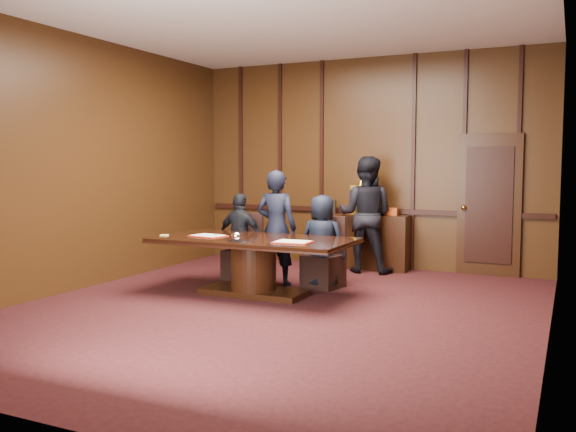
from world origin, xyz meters
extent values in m
plane|color=black|center=(0.00, 0.00, 0.00)|extent=(7.00, 7.00, 0.00)
plane|color=silver|center=(0.00, 0.00, 3.50)|extent=(7.00, 7.00, 0.00)
cube|color=black|center=(0.00, 3.50, 1.75)|extent=(6.00, 0.04, 3.50)
cube|color=black|center=(0.00, -3.50, 1.75)|extent=(6.00, 0.04, 3.50)
cube|color=black|center=(-3.00, 0.00, 1.75)|extent=(0.04, 7.00, 3.50)
cube|color=black|center=(3.00, 0.00, 1.75)|extent=(0.04, 7.00, 3.50)
cube|color=black|center=(0.00, 3.47, 0.95)|extent=(5.90, 0.05, 0.08)
cube|color=black|center=(2.00, 3.46, 1.10)|extent=(0.95, 0.06, 2.20)
sphere|color=gold|center=(1.63, 3.39, 1.05)|extent=(0.08, 0.08, 0.08)
cube|color=black|center=(0.00, 3.26, 0.45)|extent=(1.60, 0.45, 0.90)
cube|color=black|center=(-0.70, 3.26, 0.03)|extent=(0.12, 0.40, 0.06)
cube|color=black|center=(0.70, 3.26, 0.03)|extent=(0.12, 0.40, 0.06)
cube|color=gold|center=(0.00, 3.26, 1.14)|extent=(0.34, 0.18, 0.48)
cylinder|color=white|center=(0.00, 3.16, 1.20)|extent=(0.22, 0.03, 0.22)
cone|color=gold|center=(0.00, 3.26, 1.46)|extent=(0.14, 0.14, 0.16)
cube|color=black|center=(-0.55, 3.28, 1.01)|extent=(0.18, 0.04, 0.22)
cube|color=#D04B18|center=(0.50, 3.28, 0.96)|extent=(0.22, 0.12, 0.12)
cube|color=black|center=(-0.62, 0.64, 0.04)|extent=(1.40, 0.60, 0.08)
cylinder|color=black|center=(-0.62, 0.64, 0.39)|extent=(0.60, 0.60, 0.62)
cube|color=black|center=(-0.62, 0.64, 0.71)|extent=(2.62, 1.32, 0.02)
cube|color=black|center=(-0.62, 0.64, 0.73)|extent=(2.60, 1.30, 0.06)
cube|color=#B22110|center=(-1.26, 0.55, 0.77)|extent=(0.51, 0.41, 0.01)
cube|color=white|center=(-1.26, 0.55, 0.78)|extent=(0.44, 0.35, 0.01)
cube|color=#B22110|center=(0.04, 0.44, 0.77)|extent=(0.48, 0.35, 0.01)
cube|color=white|center=(0.04, 0.44, 0.78)|extent=(0.41, 0.30, 0.01)
cube|color=white|center=(-0.62, 0.19, 0.77)|extent=(0.20, 0.14, 0.01)
ellipsoid|color=white|center=(-0.62, 0.19, 0.82)|extent=(0.13, 0.13, 0.10)
cube|color=#FBE87A|center=(-1.84, 0.36, 0.77)|extent=(0.10, 0.07, 0.01)
cube|color=black|center=(-1.27, 1.49, 0.23)|extent=(0.49, 0.49, 0.46)
cube|color=black|center=(-1.28, 1.70, 0.72)|extent=(0.48, 0.07, 0.55)
cylinder|color=black|center=(-1.47, 1.29, 0.12)|extent=(0.04, 0.04, 0.23)
cylinder|color=black|center=(-1.07, 1.69, 0.12)|extent=(0.04, 0.04, 0.23)
cube|color=black|center=(0.03, 1.49, 0.23)|extent=(0.56, 0.56, 0.46)
cube|color=black|center=(0.07, 1.70, 0.72)|extent=(0.48, 0.15, 0.55)
cylinder|color=black|center=(-0.17, 1.29, 0.12)|extent=(0.04, 0.04, 0.23)
cylinder|color=black|center=(0.23, 1.69, 0.12)|extent=(0.04, 0.04, 0.23)
imported|color=black|center=(-1.27, 1.44, 0.65)|extent=(0.78, 0.36, 1.30)
imported|color=black|center=(0.03, 1.44, 0.65)|extent=(0.66, 0.45, 1.31)
imported|color=black|center=(-0.66, 1.40, 0.82)|extent=(0.62, 0.43, 1.65)
imported|color=black|center=(0.18, 2.93, 0.93)|extent=(0.94, 0.75, 1.85)
camera|label=1|loc=(3.16, -6.37, 1.73)|focal=38.00mm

